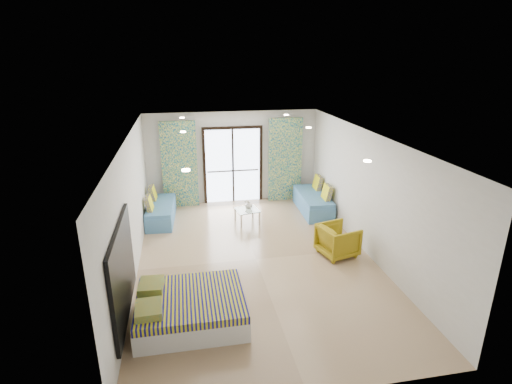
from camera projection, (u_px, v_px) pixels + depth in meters
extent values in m
cube|color=black|center=(232.00, 128.00, 11.42)|extent=(1.76, 0.08, 0.08)
cube|color=black|center=(204.00, 167.00, 11.66)|extent=(0.08, 0.08, 2.20)
cube|color=black|center=(261.00, 165.00, 11.95)|extent=(0.08, 0.08, 2.20)
cube|color=black|center=(233.00, 166.00, 11.80)|extent=(0.05, 0.06, 2.20)
cube|color=#595451|center=(233.00, 171.00, 11.87)|extent=(1.52, 0.03, 0.04)
cube|color=silver|center=(180.00, 165.00, 11.35)|extent=(1.00, 0.10, 2.50)
cube|color=silver|center=(285.00, 160.00, 11.89)|extent=(1.00, 0.10, 2.50)
cylinder|color=#FFE0B2|center=(186.00, 170.00, 5.74)|extent=(0.12, 0.12, 0.02)
cylinder|color=#FFE0B2|center=(367.00, 161.00, 6.23)|extent=(0.12, 0.12, 0.02)
cylinder|color=#FFE0B2|center=(183.00, 132.00, 8.53)|extent=(0.12, 0.12, 0.02)
cylinder|color=#FFE0B2|center=(309.00, 128.00, 9.01)|extent=(0.12, 0.12, 0.02)
cylinder|color=#FFE0B2|center=(182.00, 118.00, 10.38)|extent=(0.12, 0.12, 0.02)
cylinder|color=#FFE0B2|center=(286.00, 115.00, 10.87)|extent=(0.12, 0.12, 0.02)
cube|color=black|center=(123.00, 272.00, 6.19)|extent=(0.06, 2.10, 1.50)
cube|color=silver|center=(131.00, 237.00, 7.35)|extent=(0.02, 0.10, 0.10)
cube|color=silver|center=(191.00, 312.00, 6.65)|extent=(1.78, 1.42, 0.36)
cube|color=navy|center=(191.00, 300.00, 6.57)|extent=(1.76, 1.45, 0.13)
cube|color=#1A7959|center=(149.00, 309.00, 6.11)|extent=(0.42, 0.51, 0.12)
cube|color=#1A7959|center=(151.00, 286.00, 6.73)|extent=(0.43, 0.52, 0.12)
cube|color=teal|center=(161.00, 214.00, 10.69)|extent=(0.77, 1.75, 0.38)
cube|color=teal|center=(161.00, 205.00, 10.61)|extent=(0.75, 1.71, 0.10)
cube|color=navy|center=(149.00, 203.00, 10.14)|extent=(0.22, 0.44, 0.40)
cube|color=navy|center=(153.00, 193.00, 10.89)|extent=(0.22, 0.44, 0.40)
cube|color=teal|center=(313.00, 204.00, 11.32)|extent=(0.79, 1.88, 0.41)
cube|color=teal|center=(313.00, 196.00, 11.23)|extent=(0.78, 1.84, 0.10)
cube|color=navy|center=(327.00, 192.00, 10.79)|extent=(0.22, 0.47, 0.43)
cube|color=navy|center=(318.00, 183.00, 11.59)|extent=(0.22, 0.47, 0.43)
cylinder|color=silver|center=(241.00, 221.00, 10.22)|extent=(0.05, 0.05, 0.37)
cylinder|color=silver|center=(259.00, 219.00, 10.39)|extent=(0.05, 0.05, 0.37)
cylinder|color=silver|center=(235.00, 214.00, 10.67)|extent=(0.05, 0.05, 0.37)
cylinder|color=silver|center=(253.00, 212.00, 10.83)|extent=(0.05, 0.05, 0.37)
cube|color=#8CA59E|center=(247.00, 210.00, 10.47)|extent=(0.67, 0.67, 0.02)
sphere|color=white|center=(249.00, 202.00, 10.42)|extent=(0.06, 0.06, 0.06)
sphere|color=white|center=(246.00, 201.00, 10.44)|extent=(0.06, 0.06, 0.06)
sphere|color=white|center=(245.00, 201.00, 10.37)|extent=(0.06, 0.06, 0.06)
sphere|color=white|center=(248.00, 201.00, 10.34)|extent=(0.06, 0.06, 0.06)
imported|color=white|center=(249.00, 205.00, 10.50)|extent=(0.23, 0.23, 0.19)
imported|color=#9B8314|center=(338.00, 239.00, 8.80)|extent=(0.87, 0.91, 0.78)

